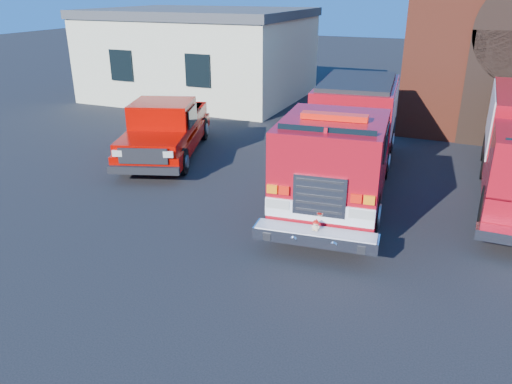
% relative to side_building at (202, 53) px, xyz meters
% --- Properties ---
extents(ground, '(100.00, 100.00, 0.00)m').
position_rel_side_building_xyz_m(ground, '(9.00, -13.00, -2.20)').
color(ground, black).
rests_on(ground, ground).
extents(side_building, '(10.20, 8.20, 4.35)m').
position_rel_side_building_xyz_m(side_building, '(0.00, 0.00, 0.00)').
color(side_building, beige).
rests_on(side_building, ground).
extents(fire_engine, '(3.32, 9.05, 2.73)m').
position_rel_side_building_xyz_m(fire_engine, '(9.91, -9.83, -0.79)').
color(fire_engine, black).
rests_on(fire_engine, ground).
extents(pickup_truck, '(3.84, 6.15, 1.90)m').
position_rel_side_building_xyz_m(pickup_truck, '(3.67, -9.35, -1.31)').
color(pickup_truck, black).
rests_on(pickup_truck, ground).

